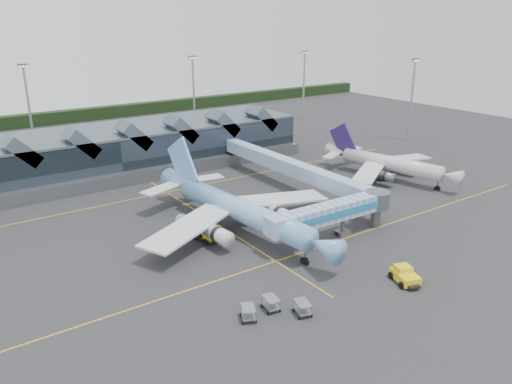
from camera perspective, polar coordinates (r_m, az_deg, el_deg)
ground at (r=77.58m, az=-1.30°, el=-5.69°), size 260.00×260.00×0.00m
taxi_stripes at (r=85.40m, az=-5.01°, el=-3.33°), size 120.00×60.00×0.01m
tree_line_far at (r=175.80m, az=-21.72°, el=7.92°), size 260.00×4.00×4.00m
terminal at (r=114.71m, az=-16.72°, el=4.44°), size 90.00×22.25×12.52m
light_masts at (r=136.86m, az=-8.67°, el=10.62°), size 132.40×42.56×22.45m
main_airliner at (r=79.89m, az=-2.29°, el=-1.87°), size 35.95×41.59×13.35m
regional_jet at (r=110.17m, az=14.70°, el=3.24°), size 28.15×31.19×10.76m
jet_bridge at (r=78.70m, az=9.47°, el=-2.18°), size 23.77×4.10×6.00m
fuel_truck at (r=79.05m, az=-6.80°, el=-4.01°), size 4.28×8.88×2.97m
pushback_tug at (r=68.95m, az=16.66°, el=-9.14°), size 3.94×4.99×2.01m
baggage_carts at (r=59.60m, az=2.08°, el=-13.07°), size 8.04×5.49×1.62m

